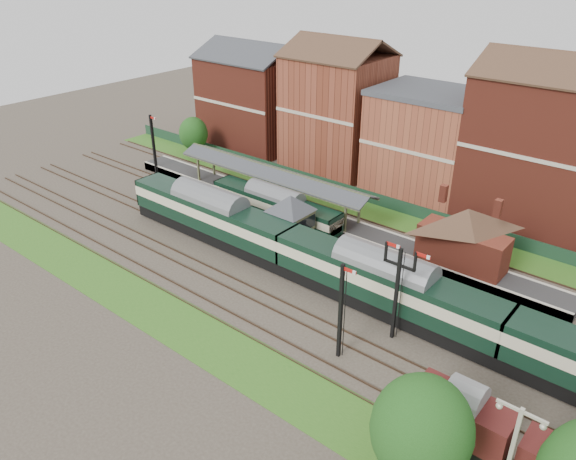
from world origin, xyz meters
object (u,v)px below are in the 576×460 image
Objects in this scene: dmu_train at (384,284)px; platform_railcar at (275,207)px; semaphore_bracket at (397,288)px; signal_box at (290,222)px; goods_van_a at (462,417)px.

platform_railcar is at bearing 159.44° from dmu_train.
semaphore_bracket is at bearing -44.75° from dmu_train.
platform_railcar is at bearing 145.97° from signal_box.
platform_railcar is at bearing 151.23° from goods_van_a.
dmu_train is at bearing -20.56° from platform_railcar.
dmu_train is 14.15m from goods_van_a.
platform_railcar is (-19.85, 9.00, -2.43)m from semaphore_bracket.
semaphore_bracket reaches higher than dmu_train.
semaphore_bracket is 4.03m from dmu_train.
dmu_train is at bearing 135.25° from semaphore_bracket.
dmu_train is (12.52, -3.25, -0.46)m from signal_box.
platform_railcar is 32.20m from goods_van_a.
semaphore_bracket is 0.13× the size of dmu_train.
goods_van_a is at bearing -28.77° from platform_railcar.
signal_box is 16.16m from semaphore_bracket.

